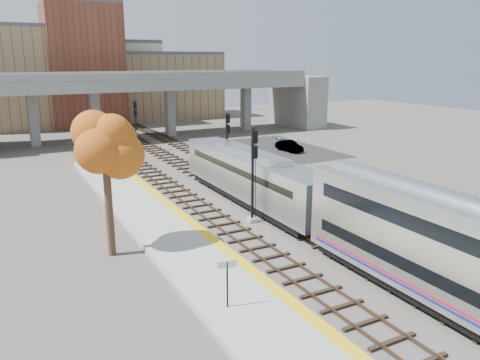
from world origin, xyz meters
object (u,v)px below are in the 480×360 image
signal_mast_far (136,128)px  tree (104,146)px  car_a (256,155)px  car_c (282,143)px  signal_mast_mid (227,147)px  car_b (289,146)px  signal_mast_near (253,178)px  locomotive (251,176)px

signal_mast_far → tree: bearing=-108.2°
signal_mast_far → car_a: 16.01m
car_c → signal_mast_mid: bearing=-122.6°
car_b → car_c: size_ratio=0.97×
signal_mast_near → car_c: (17.53, 23.49, -2.64)m
signal_mast_far → car_b: size_ratio=1.56×
signal_mast_mid → car_b: 15.36m
signal_mast_near → signal_mast_far: bearing=90.0°
signal_mast_far → car_c: (17.53, -6.38, -2.35)m
signal_mast_near → car_c: size_ratio=1.60×
car_a → tree: bearing=-151.7°
car_b → signal_mast_near: bearing=-134.5°
signal_mast_far → tree: tree is taller
signal_mast_far → car_a: bearing=-47.8°
tree → car_b: size_ratio=2.18×
signal_mast_near → signal_mast_mid: bearing=71.7°
signal_mast_near → tree: bearing=-173.7°
signal_mast_mid → car_c: signal_mast_mid is taller
signal_mast_mid → car_b: (12.75, 8.25, -2.30)m
signal_mast_near → signal_mast_mid: 13.08m
locomotive → signal_mast_far: signal_mast_far is taller
tree → signal_mast_far: bearing=71.8°
signal_mast_near → car_c: 29.43m
car_b → car_c: car_b is taller
signal_mast_mid → car_c: 17.57m
signal_mast_near → locomotive: bearing=62.3°
signal_mast_near → car_c: signal_mast_near is taller
signal_mast_mid → signal_mast_far: bearing=103.2°
tree → car_a: size_ratio=2.70×
locomotive → car_c: 24.91m
signal_mast_mid → car_c: (13.43, 11.08, -2.36)m
signal_mast_mid → car_a: signal_mast_mid is taller
car_a → car_b: 6.72m
signal_mast_mid → car_a: 9.01m
signal_mast_mid → signal_mast_far: (-4.10, 17.46, -0.01)m
signal_mast_mid → signal_mast_far: signal_mast_mid is taller
tree → car_c: tree is taller
signal_mast_far → car_a: size_ratio=1.92×
signal_mast_mid → tree: bearing=-136.6°
signal_mast_mid → car_b: bearing=32.9°
locomotive → car_a: locomotive is taller
signal_mast_far → tree: size_ratio=0.71×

